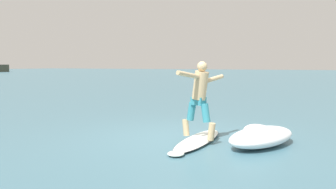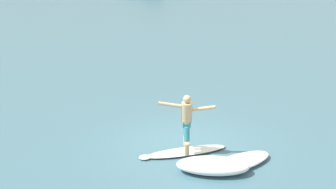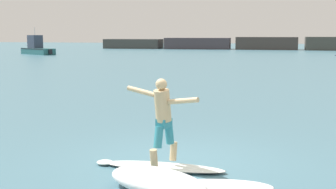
% 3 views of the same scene
% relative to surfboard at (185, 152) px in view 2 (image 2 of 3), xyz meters
% --- Properties ---
extents(ground_plane, '(200.00, 200.00, 0.00)m').
position_rel_surfboard_xyz_m(ground_plane, '(0.20, 0.56, -0.05)').
color(ground_plane, '#447080').
extents(surfboard, '(2.45, 0.57, 0.23)m').
position_rel_surfboard_xyz_m(surfboard, '(0.00, 0.00, 0.00)').
color(surfboard, white).
rests_on(surfboard, ground).
extents(surfer, '(1.44, 0.83, 1.58)m').
position_rel_surfboard_xyz_m(surfer, '(0.03, -0.03, 0.96)').
color(surfer, tan).
rests_on(surfer, surfboard).
extents(wave_foam_at_tail, '(2.26, 1.35, 0.19)m').
position_rel_surfboard_xyz_m(wave_foam_at_tail, '(1.00, -1.13, 0.05)').
color(wave_foam_at_tail, white).
rests_on(wave_foam_at_tail, ground).
extents(wave_foam_at_nose, '(1.99, 1.49, 0.37)m').
position_rel_surfboard_xyz_m(wave_foam_at_nose, '(0.28, -1.24, 0.14)').
color(wave_foam_at_nose, white).
rests_on(wave_foam_at_nose, ground).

